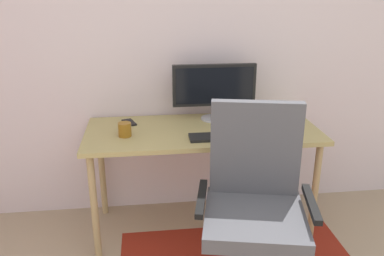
{
  "coord_description": "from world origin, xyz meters",
  "views": [
    {
      "loc": [
        -0.4,
        -0.67,
        1.66
      ],
      "look_at": [
        -0.13,
        1.55,
        0.85
      ],
      "focal_mm": 37.61,
      "sensor_mm": 36.0,
      "label": 1
    }
  ],
  "objects_px": {
    "desk": "(202,139)",
    "office_chair": "(254,220)",
    "coffee_cup": "(125,130)",
    "monitor": "(214,87)",
    "computer_mouse": "(275,133)",
    "keyboard": "(224,137)",
    "cell_phone": "(129,122)"
  },
  "relations": [
    {
      "from": "desk",
      "to": "office_chair",
      "type": "relative_size",
      "value": 1.43
    },
    {
      "from": "desk",
      "to": "coffee_cup",
      "type": "bearing_deg",
      "value": -171.75
    },
    {
      "from": "monitor",
      "to": "computer_mouse",
      "type": "bearing_deg",
      "value": -48.43
    },
    {
      "from": "desk",
      "to": "keyboard",
      "type": "relative_size",
      "value": 3.56
    },
    {
      "from": "desk",
      "to": "office_chair",
      "type": "height_order",
      "value": "office_chair"
    },
    {
      "from": "office_chair",
      "to": "computer_mouse",
      "type": "bearing_deg",
      "value": 74.97
    },
    {
      "from": "desk",
      "to": "monitor",
      "type": "relative_size",
      "value": 2.65
    },
    {
      "from": "cell_phone",
      "to": "keyboard",
      "type": "bearing_deg",
      "value": -49.54
    },
    {
      "from": "computer_mouse",
      "to": "cell_phone",
      "type": "xyz_separation_m",
      "value": [
        -0.92,
        0.36,
        -0.01
      ]
    },
    {
      "from": "monitor",
      "to": "cell_phone",
      "type": "height_order",
      "value": "monitor"
    },
    {
      "from": "coffee_cup",
      "to": "cell_phone",
      "type": "height_order",
      "value": "coffee_cup"
    },
    {
      "from": "coffee_cup",
      "to": "office_chair",
      "type": "bearing_deg",
      "value": -41.07
    },
    {
      "from": "office_chair",
      "to": "monitor",
      "type": "bearing_deg",
      "value": 107.28
    },
    {
      "from": "cell_phone",
      "to": "office_chair",
      "type": "relative_size",
      "value": 0.13
    },
    {
      "from": "computer_mouse",
      "to": "cell_phone",
      "type": "height_order",
      "value": "computer_mouse"
    },
    {
      "from": "computer_mouse",
      "to": "cell_phone",
      "type": "bearing_deg",
      "value": 158.77
    },
    {
      "from": "keyboard",
      "to": "office_chair",
      "type": "xyz_separation_m",
      "value": [
        0.07,
        -0.49,
        -0.3
      ]
    },
    {
      "from": "monitor",
      "to": "coffee_cup",
      "type": "height_order",
      "value": "monitor"
    },
    {
      "from": "computer_mouse",
      "to": "coffee_cup",
      "type": "bearing_deg",
      "value": 173.34
    },
    {
      "from": "desk",
      "to": "office_chair",
      "type": "xyz_separation_m",
      "value": [
        0.18,
        -0.67,
        -0.21
      ]
    },
    {
      "from": "keyboard",
      "to": "cell_phone",
      "type": "relative_size",
      "value": 3.07
    },
    {
      "from": "monitor",
      "to": "computer_mouse",
      "type": "height_order",
      "value": "monitor"
    },
    {
      "from": "cell_phone",
      "to": "office_chair",
      "type": "distance_m",
      "value": 1.11
    },
    {
      "from": "cell_phone",
      "to": "office_chair",
      "type": "bearing_deg",
      "value": -70.39
    },
    {
      "from": "computer_mouse",
      "to": "coffee_cup",
      "type": "height_order",
      "value": "coffee_cup"
    },
    {
      "from": "keyboard",
      "to": "cell_phone",
      "type": "xyz_separation_m",
      "value": [
        -0.59,
        0.35,
        -0.0
      ]
    },
    {
      "from": "keyboard",
      "to": "cell_phone",
      "type": "bearing_deg",
      "value": 149.12
    },
    {
      "from": "monitor",
      "to": "coffee_cup",
      "type": "distance_m",
      "value": 0.69
    },
    {
      "from": "keyboard",
      "to": "desk",
      "type": "bearing_deg",
      "value": 120.87
    },
    {
      "from": "coffee_cup",
      "to": "monitor",
      "type": "bearing_deg",
      "value": 22.87
    },
    {
      "from": "desk",
      "to": "cell_phone",
      "type": "distance_m",
      "value": 0.52
    },
    {
      "from": "keyboard",
      "to": "monitor",
      "type": "bearing_deg",
      "value": 89.9
    }
  ]
}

